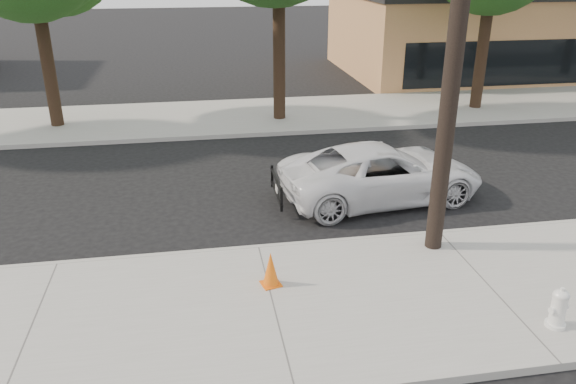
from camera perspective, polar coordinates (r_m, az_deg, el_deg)
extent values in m
plane|color=black|center=(13.72, -4.07, -1.95)|extent=(120.00, 120.00, 0.00)
cube|color=gray|center=(9.95, -1.46, -11.84)|extent=(90.00, 4.40, 0.15)
cube|color=gray|center=(21.69, -6.43, 7.57)|extent=(90.00, 5.00, 0.15)
cube|color=#9E9B93|center=(11.81, -3.02, -5.83)|extent=(90.00, 0.12, 0.16)
cube|color=tan|center=(33.38, 22.02, 14.84)|extent=(18.00, 10.00, 4.00)
cylinder|color=black|center=(10.85, 16.90, 16.16)|extent=(0.34, 0.34, 9.00)
cylinder|color=black|center=(21.45, -23.19, 11.77)|extent=(0.44, 0.44, 4.25)
cylinder|color=black|center=(20.70, -0.91, 13.91)|extent=(0.44, 0.44, 4.75)
cylinder|color=black|center=(23.58, 19.13, 13.37)|extent=(0.44, 0.44, 4.40)
imported|color=silver|center=(14.32, 9.51, 1.95)|extent=(5.35, 2.95, 1.42)
cylinder|color=silver|center=(10.39, 25.49, -12.02)|extent=(0.33, 0.33, 0.06)
cylinder|color=silver|center=(10.26, 25.73, -10.86)|extent=(0.25, 0.25, 0.56)
ellipsoid|color=silver|center=(10.11, 26.02, -9.42)|extent=(0.27, 0.27, 0.19)
cylinder|color=silver|center=(10.23, 25.78, -10.59)|extent=(0.37, 0.20, 0.11)
cylinder|color=silver|center=(10.23, 25.78, -10.59)|extent=(0.19, 0.21, 0.14)
cube|color=#E9600C|center=(10.49, -1.75, -9.31)|extent=(0.41, 0.41, 0.02)
cone|color=#E9600C|center=(10.32, -1.77, -7.79)|extent=(0.37, 0.37, 0.67)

